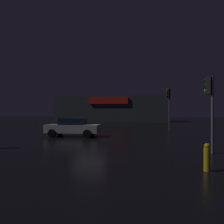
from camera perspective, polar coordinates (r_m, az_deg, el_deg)
name	(u,v)px	position (r m, az deg, el deg)	size (l,w,h in m)	color
ground_plane	(89,137)	(18.73, -5.55, -6.06)	(120.00, 120.00, 0.00)	black
store_building	(112,109)	(46.23, -0.03, 0.73)	(20.92, 8.61, 4.84)	#33383D
traffic_signal_main	(210,98)	(12.35, 22.92, 3.25)	(0.43, 0.41, 3.76)	#595B60
traffic_signal_cross_left	(169,99)	(25.14, 13.69, 3.17)	(0.42, 0.42, 4.44)	#595B60
car_near	(73,127)	(18.97, -9.57, -3.64)	(4.25, 1.92, 1.51)	#B7B7BF
fire_hydrant	(207,157)	(8.75, 22.24, -10.24)	(0.22, 0.22, 0.96)	gold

